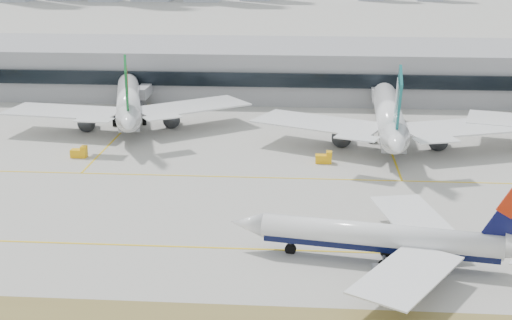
# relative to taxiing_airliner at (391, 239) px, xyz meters

# --- Properties ---
(ground) EXTENTS (3000.00, 3000.00, 0.00)m
(ground) POSITION_rel_taxiing_airliner_xyz_m (-30.98, 8.59, -3.96)
(ground) COLOR #A6A49C
(ground) RESTS_ON ground
(taxiing_airliner) EXTENTS (48.69, 41.87, 16.42)m
(taxiing_airliner) POSITION_rel_taxiing_airliner_xyz_m (0.00, 0.00, 0.00)
(taxiing_airliner) COLOR white
(taxiing_airliner) RESTS_ON ground
(widebody_eva) EXTENTS (61.06, 60.89, 22.43)m
(widebody_eva) POSITION_rel_taxiing_airliner_xyz_m (-59.06, 77.75, 2.00)
(widebody_eva) COLOR white
(widebody_eva) RESTS_ON ground
(widebody_cathay) EXTENTS (65.15, 63.73, 23.24)m
(widebody_cathay) POSITION_rel_taxiing_airliner_xyz_m (6.28, 65.64, 2.22)
(widebody_cathay) COLOR white
(widebody_cathay) RESTS_ON ground
(terminal) EXTENTS (280.00, 43.10, 15.00)m
(terminal) POSITION_rel_taxiing_airliner_xyz_m (-30.98, 123.43, 3.55)
(terminal) COLOR gray
(terminal) RESTS_ON ground
(gse_c) EXTENTS (3.55, 2.00, 2.60)m
(gse_c) POSITION_rel_taxiing_airliner_xyz_m (-9.07, 49.59, -2.91)
(gse_c) COLOR #F5AD0C
(gse_c) RESTS_ON ground
(gse_b) EXTENTS (3.55, 2.00, 2.60)m
(gse_b) POSITION_rel_taxiing_airliner_xyz_m (-63.41, 49.71, -2.91)
(gse_b) COLOR #F5AD0C
(gse_b) RESTS_ON ground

